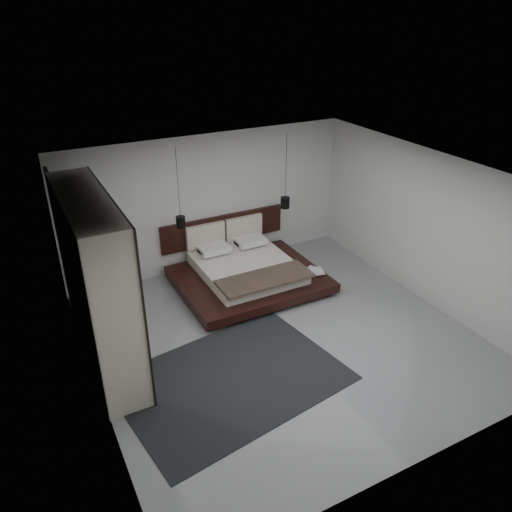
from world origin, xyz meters
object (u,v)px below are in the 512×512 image
bed (246,270)px  wardrobe (98,284)px  pendant_left (181,222)px  rug (231,379)px  lattice_screen (62,247)px  pendant_right (285,202)px

bed → wardrobe: size_ratio=0.99×
bed → wardrobe: (-2.98, -1.12, 1.07)m
pendant_left → rug: pendant_left is taller
rug → wardrobe: bearing=137.9°
lattice_screen → wardrobe: wardrobe is taller
bed → wardrobe: 3.36m
bed → pendant_right: pendant_right is taller
pendant_left → wardrobe: size_ratio=0.55×
wardrobe → lattice_screen: bearing=98.6°
pendant_left → lattice_screen: bearing=177.0°
lattice_screen → pendant_right: bearing=-1.5°
pendant_left → wardrobe: (-1.85, -1.55, -0.04)m
lattice_screen → bed: bearing=-9.5°
pendant_right → rug: size_ratio=0.48×
lattice_screen → wardrobe: 1.68m
bed → pendant_right: 1.63m
bed → lattice_screen: bearing=170.5°
wardrobe → rug: 2.43m
pendant_right → rug: bearing=-132.0°
rug → pendant_left: bearing=83.1°
bed → wardrobe: bearing=-159.4°
wardrobe → bed: bearing=20.6°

